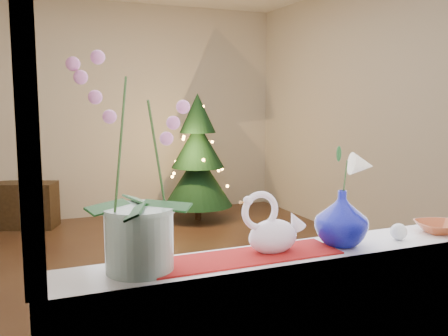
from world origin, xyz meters
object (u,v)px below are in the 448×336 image
Objects in this scene: xmas_tree at (198,157)px; amber_dish at (439,228)px; blue_vase at (342,214)px; paperweight at (399,232)px; orchid_pot at (138,164)px; side_table at (25,205)px; swan at (273,223)px.

amber_dish is at bearing -96.08° from xmas_tree.
blue_vase reaches higher than paperweight.
orchid_pot is 4.48× the size of amber_dish.
amber_dish reaches higher than side_table.
swan is 0.29m from blue_vase.
paperweight is 0.42× the size of amber_dish.
orchid_pot is at bearing 169.58° from swan.
orchid_pot is at bearing -112.34° from xmas_tree.
paperweight is 0.24m from amber_dish.
swan is (0.49, 0.01, -0.24)m from orchid_pot.
orchid_pot is 1.09m from paperweight.
orchid_pot is 4.56m from xmas_tree.
xmas_tree is at bearing 83.92° from amber_dish.
xmas_tree is at bearing 62.60° from swan.
paperweight is (0.26, -0.03, -0.09)m from blue_vase.
paperweight reaches higher than amber_dish.
side_table is at bearing 105.81° from paperweight.
swan reaches higher than side_table.
blue_vase is at bearing 173.47° from paperweight.
orchid_pot reaches higher than amber_dish.
swan is 4.37m from xmas_tree.
swan is 1.64× the size of amber_dish.
xmas_tree is (1.23, 4.19, -0.25)m from swan.
xmas_tree is at bearing 67.66° from orchid_pot.
xmas_tree reaches higher than swan.
amber_dish is 4.24m from xmas_tree.
side_table is (-0.28, 4.61, -1.01)m from orchid_pot.
swan reaches higher than amber_dish.
xmas_tree is at bearing 80.83° from paperweight.
paperweight is at bearing -51.75° from side_table.
blue_vase is at bearing -0.84° from orchid_pot.
orchid_pot is 0.82m from blue_vase.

